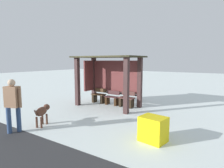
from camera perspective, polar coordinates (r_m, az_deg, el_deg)
ground_plane at (r=9.51m, az=-1.26°, el=-6.70°), size 60.00×60.00×0.00m
bus_shelter at (r=9.48m, az=-1.11°, el=3.76°), size 3.35×1.84×2.48m
bench_left_inside at (r=10.24m, az=-4.01°, el=-3.87°), size 0.76×0.39×0.76m
bench_center_inside at (r=9.75m, az=0.01°, el=-4.56°), size 0.76×0.35×0.71m
bench_right_inside at (r=9.31m, az=4.43°, el=-5.00°), size 0.76×0.41×0.76m
person_walking at (r=6.69m, az=-27.77°, el=-4.69°), size 0.62×0.44×1.70m
dog at (r=7.11m, az=-20.27°, el=-7.84°), size 0.52×0.86×0.69m
grit_bin at (r=5.59m, az=12.31°, el=-13.15°), size 0.78×0.66×0.71m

